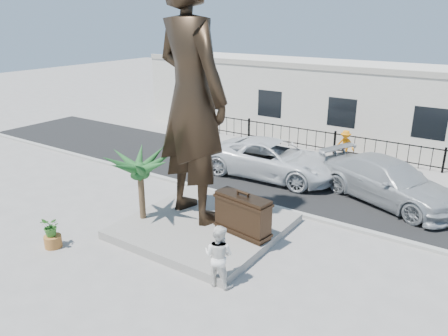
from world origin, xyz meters
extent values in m
plane|color=#9E9991|center=(0.00, 0.00, 0.00)|extent=(100.00, 100.00, 0.00)
cube|color=black|center=(0.00, 8.00, 0.01)|extent=(40.00, 7.00, 0.01)
cube|color=#A5A399|center=(0.00, 4.50, 0.06)|extent=(40.00, 0.25, 0.12)
cube|color=#9E9991|center=(0.00, 12.00, 0.01)|extent=(40.00, 2.50, 0.02)
cube|color=gray|center=(-0.50, 1.50, 0.15)|extent=(5.20, 5.20, 0.30)
cube|color=black|center=(0.00, 12.80, 0.60)|extent=(22.00, 0.10, 1.20)
cube|color=silver|center=(0.00, 17.00, 2.20)|extent=(28.00, 7.00, 4.40)
imported|color=black|center=(-1.24, 1.87, 4.65)|extent=(3.61, 2.84, 8.70)
cube|color=black|center=(1.06, 1.54, 0.99)|extent=(2.03, 0.90, 1.38)
imported|color=white|center=(1.83, -0.95, 0.92)|extent=(0.97, 0.79, 1.84)
imported|color=silver|center=(-1.12, 7.71, 0.88)|extent=(6.39, 3.20, 1.74)
imported|color=#A7ABAC|center=(4.18, 7.77, 0.88)|extent=(6.45, 4.46, 1.73)
imported|color=orange|center=(0.75, 12.31, 0.79)|extent=(1.00, 0.58, 1.53)
cylinder|color=#A8672C|center=(-3.91, -2.30, 0.20)|extent=(0.56, 0.56, 0.40)
imported|color=#306D23|center=(-3.91, -2.30, 0.74)|extent=(0.69, 0.62, 0.69)
camera|label=1|loc=(7.97, -9.69, 7.26)|focal=35.00mm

